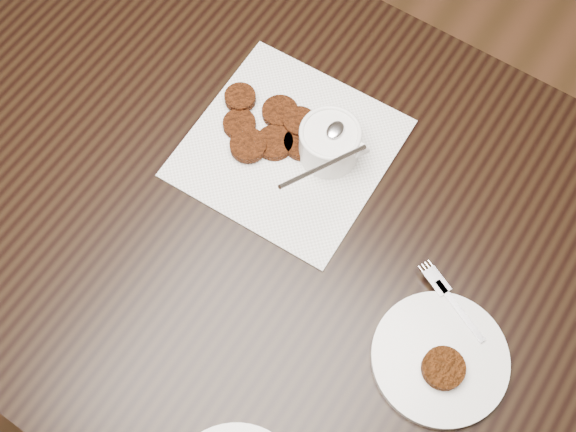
% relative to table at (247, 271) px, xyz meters
% --- Properties ---
extents(floor, '(4.00, 4.00, 0.00)m').
position_rel_table_xyz_m(floor, '(0.01, -0.12, -0.38)').
color(floor, brown).
rests_on(floor, ground).
extents(table, '(1.46, 0.94, 0.75)m').
position_rel_table_xyz_m(table, '(0.00, 0.00, 0.00)').
color(table, black).
rests_on(table, floor).
extents(napkin, '(0.33, 0.33, 0.00)m').
position_rel_table_xyz_m(napkin, '(0.03, 0.11, 0.38)').
color(napkin, white).
rests_on(napkin, table).
extents(sauce_ramekin, '(0.17, 0.17, 0.14)m').
position_rel_table_xyz_m(sauce_ramekin, '(0.09, 0.14, 0.45)').
color(sauce_ramekin, white).
rests_on(sauce_ramekin, napkin).
extents(patty_cluster, '(0.24, 0.24, 0.02)m').
position_rel_table_xyz_m(patty_cluster, '(-0.02, 0.13, 0.39)').
color(patty_cluster, '#5E250C').
rests_on(patty_cluster, napkin).
extents(plate_with_patty, '(0.26, 0.26, 0.03)m').
position_rel_table_xyz_m(plate_with_patty, '(0.41, -0.06, 0.39)').
color(plate_with_patty, white).
rests_on(plate_with_patty, table).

